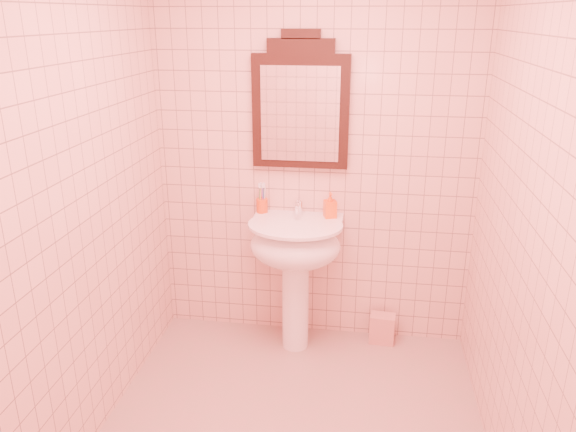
% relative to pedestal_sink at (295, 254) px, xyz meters
% --- Properties ---
extents(back_wall, '(2.00, 0.02, 2.50)m').
position_rel_pedestal_sink_xyz_m(back_wall, '(0.09, 0.23, 0.59)').
color(back_wall, beige).
rests_on(back_wall, floor).
extents(pedestal_sink, '(0.58, 0.58, 0.86)m').
position_rel_pedestal_sink_xyz_m(pedestal_sink, '(0.00, 0.00, 0.00)').
color(pedestal_sink, white).
rests_on(pedestal_sink, floor).
extents(faucet, '(0.04, 0.16, 0.11)m').
position_rel_pedestal_sink_xyz_m(faucet, '(0.00, 0.14, 0.26)').
color(faucet, white).
rests_on(faucet, pedestal_sink).
extents(mirror, '(0.59, 0.06, 0.82)m').
position_rel_pedestal_sink_xyz_m(mirror, '(0.00, 0.20, 0.88)').
color(mirror, black).
rests_on(mirror, back_wall).
extents(toothbrush_cup, '(0.07, 0.07, 0.17)m').
position_rel_pedestal_sink_xyz_m(toothbrush_cup, '(-0.24, 0.17, 0.25)').
color(toothbrush_cup, '#DC4712').
rests_on(toothbrush_cup, pedestal_sink).
extents(soap_dispenser, '(0.09, 0.09, 0.16)m').
position_rel_pedestal_sink_xyz_m(soap_dispenser, '(0.20, 0.14, 0.28)').
color(soap_dispenser, '#EB5513').
rests_on(soap_dispenser, pedestal_sink).
extents(towel, '(0.17, 0.12, 0.20)m').
position_rel_pedestal_sink_xyz_m(towel, '(0.57, 0.13, -0.56)').
color(towel, tan).
rests_on(towel, floor).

